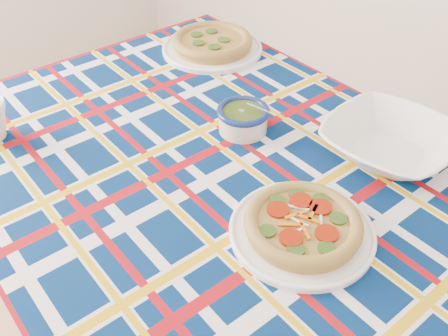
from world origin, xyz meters
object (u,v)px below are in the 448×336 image
Objects in this scene: dining_table at (248,217)px; main_focaccia_plate at (303,224)px; pesto_bowl at (243,117)px; serving_bowl at (390,142)px.

dining_table is 6.07× the size of main_focaccia_plate.
main_focaccia_plate is 2.23× the size of pesto_bowl.
main_focaccia_plate is 0.38m from pesto_bowl.
dining_table is at bearing -119.33° from serving_bowl.
pesto_bowl reaches higher than dining_table.
dining_table is 0.38m from serving_bowl.
dining_table is at bearing 167.57° from main_focaccia_plate.
serving_bowl is (0.33, 0.14, -0.00)m from pesto_bowl.
dining_table is at bearing -49.06° from pesto_bowl.
serving_bowl is at bearing 72.26° from dining_table.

